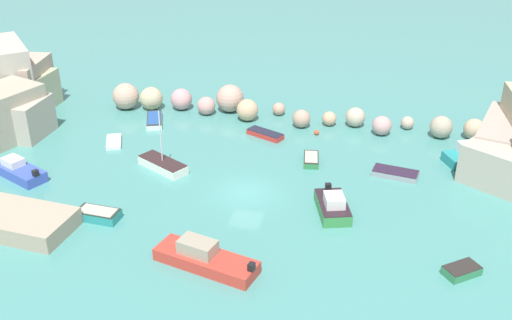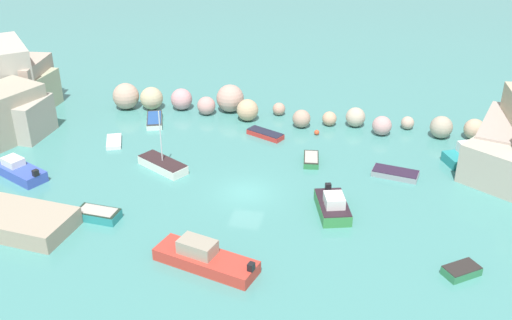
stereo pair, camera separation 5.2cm
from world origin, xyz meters
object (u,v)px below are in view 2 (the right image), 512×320
moored_boat_4 (461,271)px  moored_boat_5 (163,164)px  moored_boat_7 (20,171)px  channel_buoy (317,132)px  moored_boat_3 (475,156)px  moored_boat_0 (333,206)px  moored_boat_10 (395,173)px  moored_boat_11 (265,134)px  moored_boat_1 (154,120)px  moored_boat_9 (204,258)px  moored_boat_2 (98,214)px  moored_boat_6 (114,142)px  stone_dock (20,221)px  moored_boat_8 (311,159)px

moored_boat_4 → moored_boat_5: bearing=-59.1°
moored_boat_5 → moored_boat_7: (-10.83, -3.80, 0.13)m
channel_buoy → moored_boat_3: 14.06m
channel_buoy → moored_boat_7: moored_boat_7 is taller
moored_boat_4 → moored_boat_0: bearing=-69.7°
channel_buoy → moored_boat_10: size_ratio=0.12×
moored_boat_5 → moored_boat_10: bearing=-141.8°
moored_boat_11 → moored_boat_1: bearing=20.8°
moored_boat_7 → moored_boat_9: 19.80m
moored_boat_2 → moored_boat_6: moored_boat_2 is taller
moored_boat_1 → moored_boat_6: bearing=-40.1°
moored_boat_1 → moored_boat_2: (2.31, -17.17, 0.09)m
stone_dock → moored_boat_4: bearing=2.6°
moored_boat_5 → stone_dock: bearing=88.0°
moored_boat_5 → moored_boat_8: moored_boat_5 is taller
stone_dock → moored_boat_1: size_ratio=1.78×
moored_boat_10 → moored_boat_6: bearing=-171.8°
channel_buoy → moored_boat_6: 18.65m
moored_boat_2 → moored_boat_7: size_ratio=0.64×
moored_boat_4 → moored_boat_3: bearing=-135.2°
channel_buoy → moored_boat_6: (-17.71, -5.84, -0.06)m
moored_boat_1 → moored_boat_6: size_ratio=1.33×
moored_boat_0 → moored_boat_2: (-16.39, -4.46, -0.22)m
moored_boat_0 → moored_boat_2: bearing=-91.6°
stone_dock → moored_boat_7: size_ratio=1.46×
moored_boat_6 → moored_boat_10: 25.02m
moored_boat_1 → moored_boat_8: moored_boat_1 is taller
stone_dock → channel_buoy: 27.19m
channel_buoy → moored_boat_0: 13.64m
moored_boat_9 → moored_boat_8: bearing=-91.6°
moored_boat_5 → moored_boat_7: moored_boat_5 is taller
moored_boat_0 → moored_boat_4: 10.26m
moored_boat_8 → moored_boat_10: bearing=74.6°
stone_dock → moored_boat_7: 8.09m
moored_boat_3 → moored_boat_8: bearing=-13.4°
moored_boat_8 → moored_boat_10: 7.10m
stone_dock → moored_boat_10: 28.88m
moored_boat_0 → moored_boat_4: bearing=40.7°
moored_boat_1 → moored_boat_9: 23.73m
moored_boat_4 → moored_boat_10: moored_boat_4 is taller
channel_buoy → moored_boat_4: moored_boat_4 is taller
moored_boat_0 → moored_boat_6: 21.92m
moored_boat_6 → channel_buoy: bearing=85.5°
moored_boat_6 → moored_boat_2: bearing=-3.4°
stone_dock → moored_boat_10: stone_dock is taller
moored_boat_2 → moored_boat_6: 12.67m
moored_boat_5 → moored_boat_9: size_ratio=0.73×
moored_boat_2 → moored_boat_7: (-8.98, 4.47, 0.16)m
moored_boat_1 → moored_boat_6: 5.56m
moored_boat_2 → moored_boat_10: moored_boat_2 is taller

